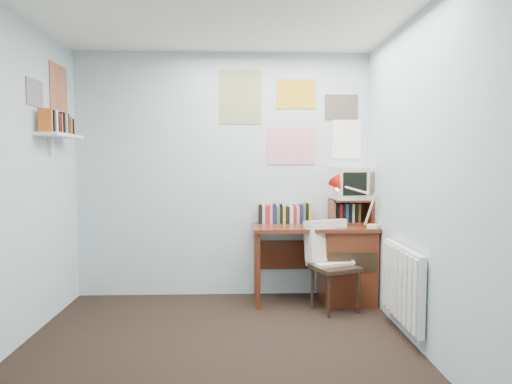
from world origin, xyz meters
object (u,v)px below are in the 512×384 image
at_px(desk_lamp, 374,205).
at_px(crt_tv, 352,182).
at_px(tv_riser, 350,211).
at_px(desk, 340,261).
at_px(wall_shelf, 60,135).
at_px(desk_chair, 335,268).
at_px(radiator, 402,284).

distance_m(desk_lamp, crt_tv, 0.40).
distance_m(desk_lamp, tv_riser, 0.34).
height_order(desk, tv_riser, tv_riser).
distance_m(tv_riser, crt_tv, 0.30).
relative_size(crt_tv, wall_shelf, 0.61).
bearing_deg(desk_chair, wall_shelf, 160.12).
bearing_deg(desk_lamp, radiator, -97.23).
height_order(crt_tv, wall_shelf, wall_shelf).
bearing_deg(desk, tv_riser, 42.96).
relative_size(desk, desk_chair, 1.47).
distance_m(desk_chair, desk_lamp, 0.70).
height_order(desk_lamp, tv_riser, desk_lamp).
xyz_separation_m(crt_tv, wall_shelf, (-2.71, -0.51, 0.43)).
distance_m(desk_chair, crt_tv, 0.93).
bearing_deg(wall_shelf, radiator, -10.89).
bearing_deg(tv_riser, desk_chair, -119.91).
bearing_deg(desk, wall_shelf, -171.60).
bearing_deg(desk_chair, desk, 46.83).
relative_size(desk, radiator, 1.50).
relative_size(desk_chair, desk_lamp, 1.84).
xyz_separation_m(desk_lamp, radiator, (0.02, -0.75, -0.56)).
distance_m(desk, desk_lamp, 0.66).
xyz_separation_m(tv_riser, crt_tv, (0.02, 0.02, 0.30)).
height_order(desk, desk_chair, desk_chair).
relative_size(desk, desk_lamp, 2.71).
height_order(desk, crt_tv, crt_tv).
distance_m(radiator, wall_shelf, 3.15).
relative_size(radiator, wall_shelf, 1.29).
height_order(desk, wall_shelf, wall_shelf).
height_order(desk_chair, desk_lamp, desk_lamp).
bearing_deg(radiator, wall_shelf, 169.11).
xyz_separation_m(tv_riser, radiator, (0.17, -1.04, -0.47)).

